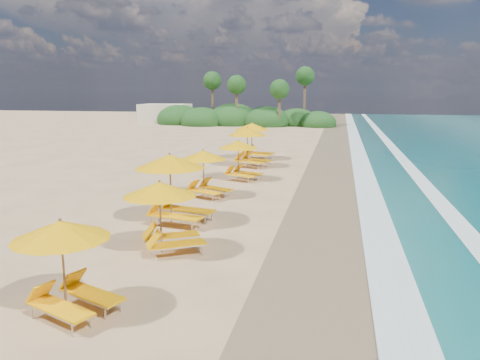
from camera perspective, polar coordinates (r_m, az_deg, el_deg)
The scene contains 12 objects.
ground at distance 19.67m, azimuth -0.00°, elevation -3.43°, with size 160.00×160.00×0.00m, color tan.
wet_sand at distance 19.25m, azimuth 11.74°, elevation -3.98°, with size 4.00×160.00×0.01m, color #7B6549.
surf_foam at distance 19.43m, azimuth 19.75°, elevation -4.20°, with size 4.00×160.00×0.01m.
station_1 at distance 10.98m, azimuth -20.46°, elevation -9.35°, with size 2.82×2.78×2.18m.
station_2 at distance 14.29m, azimuth -9.08°, elevation -3.87°, with size 3.07×3.07×2.28m.
station_3 at distance 17.30m, azimuth -7.98°, elevation -0.50°, with size 3.19×3.05×2.66m.
station_4 at distance 21.51m, azimuth -4.18°, elevation 1.20°, with size 2.92×2.90×2.23m.
station_5 at distance 25.51m, azimuth 0.10°, elevation 2.79°, with size 2.90×2.86×2.24m.
station_6 at distance 29.94m, azimuth 1.23°, elevation 4.41°, with size 3.35×3.29×2.60m.
station_7 at distance 33.28m, azimuth 1.80°, elevation 5.14°, with size 3.15×3.00×2.66m.
treeline at distance 65.75m, azimuth -0.06°, elevation 7.64°, with size 25.80×8.80×9.74m.
beach_building at distance 71.61m, azimuth -9.20°, elevation 8.10°, with size 7.00×5.00×2.80m, color beige.
Camera 1 is at (4.03, -18.61, 4.92)m, focal length 34.64 mm.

